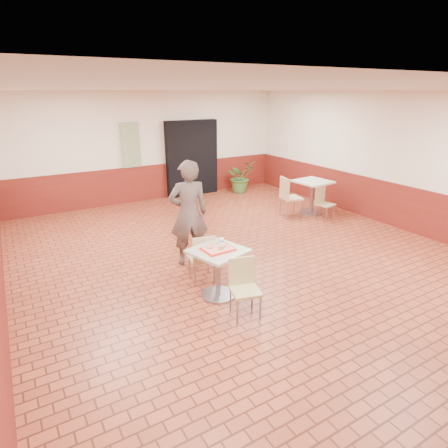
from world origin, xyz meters
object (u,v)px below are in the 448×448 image
customer (189,214)px  chair_second_left (289,195)px  serving_tray (218,249)px  second_table (312,191)px  chair_second_front (323,201)px  chair_main_front (244,284)px  ring_donut (210,246)px  paper_cup (222,241)px  long_john_donut (222,247)px  potted_plant (240,177)px  chair_main_back (203,256)px  main_table (218,265)px

customer → chair_second_left: customer is taller
customer → serving_tray: customer is taller
second_table → chair_second_front: (-0.10, -0.50, -0.12)m
chair_main_front → ring_donut: size_ratio=7.63×
customer → ring_donut: (-0.24, -1.20, -0.14)m
ring_donut → second_table: 4.83m
serving_tray → paper_cup: (0.14, 0.12, 0.06)m
chair_main_front → long_john_donut: size_ratio=5.26×
second_table → chair_second_front: bearing=-101.5°
potted_plant → long_john_donut: bearing=-125.4°
serving_tray → paper_cup: paper_cup is taller
serving_tray → chair_second_front: 4.47m
customer → paper_cup: 1.17m
second_table → paper_cup: bearing=-150.4°
paper_cup → chair_second_left: bearing=35.6°
ring_donut → chair_main_back: bearing=77.0°
main_table → serving_tray: size_ratio=1.74×
long_john_donut → chair_second_front: bearing=25.8°
main_table → chair_main_back: (0.00, 0.51, -0.05)m
chair_main_front → customer: (0.07, 1.88, 0.49)m
chair_main_front → potted_plant: (3.66, 5.74, 0.02)m
main_table → long_john_donut: (0.05, -0.03, 0.30)m
chair_second_front → customer: bearing=178.7°
customer → chair_second_front: 3.98m
serving_tray → potted_plant: 6.35m
chair_main_back → second_table: second_table is taller
chair_second_front → long_john_donut: bearing=-164.5°
chair_main_back → customer: size_ratio=0.44×
chair_main_front → chair_second_front: (3.97, 2.50, -0.01)m
chair_main_back → serving_tray: 0.60m
chair_main_back → paper_cup: size_ratio=9.40×
customer → chair_second_left: size_ratio=1.91×
main_table → chair_second_front: chair_second_front is taller
chair_main_back → chair_second_left: (3.43, 1.97, 0.09)m
long_john_donut → potted_plant: 6.35m
long_john_donut → customer: bearing=86.0°
ring_donut → second_table: size_ratio=0.13×
main_table → chair_main_front: chair_main_front is taller
customer → second_table: (4.00, 1.11, -0.38)m
chair_second_left → long_john_donut: bearing=138.2°
chair_second_left → potted_plant: 2.67m
main_table → serving_tray: bearing=0.0°
chair_main_front → second_table: bearing=51.4°
chair_second_left → potted_plant: bearing=5.4°
main_table → chair_main_back: size_ratio=0.92×
ring_donut → chair_second_front: 4.53m
chair_main_back → long_john_donut: (0.05, -0.54, 0.35)m
long_john_donut → second_table: size_ratio=0.19×
customer → paper_cup: bearing=102.9°
main_table → chair_second_left: (3.43, 2.48, 0.04)m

